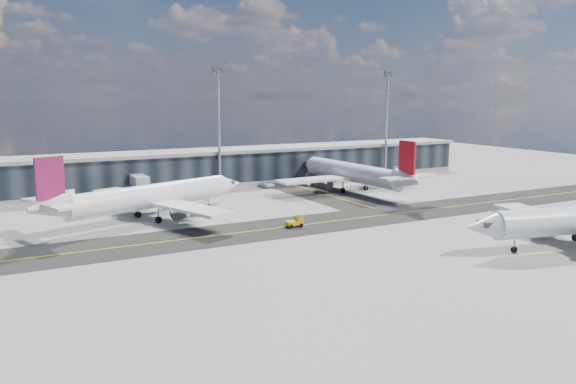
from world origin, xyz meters
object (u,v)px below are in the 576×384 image
object	(u,v)px
baggage_tug	(296,222)
service_van	(266,184)
airliner_redtail	(354,173)
airliner_af	(149,197)

from	to	relation	value
baggage_tug	service_van	distance (m)	43.07
airliner_redtail	baggage_tug	size ratio (longest dim) A/B	14.69
airliner_af	baggage_tug	distance (m)	27.03
baggage_tug	service_van	xyz separation A→B (m)	(14.03, 40.72, -0.21)
airliner_af	baggage_tug	xyz separation A→B (m)	(20.70, -17.06, -3.32)
airliner_af	baggage_tug	size ratio (longest dim) A/B	14.04
baggage_tug	service_van	size ratio (longest dim) A/B	0.58
airliner_af	baggage_tug	bearing A→B (deg)	30.90
airliner_redtail	baggage_tug	bearing A→B (deg)	-141.18
airliner_af	airliner_redtail	world-z (taller)	airliner_redtail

